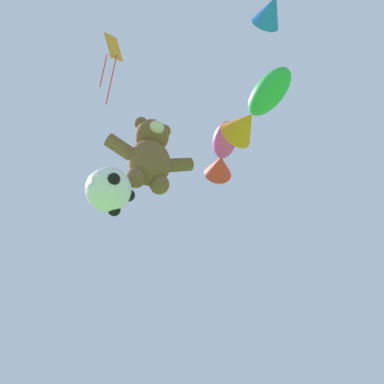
# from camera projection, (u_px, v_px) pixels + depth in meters

# --- Properties ---
(teddy_bear_kite) EXTENTS (2.32, 1.02, 2.35)m
(teddy_bear_kite) POSITION_uv_depth(u_px,v_px,m) (150.00, 154.00, 10.64)
(teddy_bear_kite) COLOR brown
(soccer_ball_kite) EXTENTS (1.11, 1.10, 1.02)m
(soccer_ball_kite) POSITION_uv_depth(u_px,v_px,m) (109.00, 190.00, 9.36)
(soccer_ball_kite) COLOR white
(fish_kite_magenta) EXTENTS (1.40, 2.28, 0.88)m
(fish_kite_magenta) POSITION_uv_depth(u_px,v_px,m) (222.00, 153.00, 13.04)
(fish_kite_magenta) COLOR #E53F9E
(fish_kite_emerald) EXTENTS (0.97, 2.35, 0.92)m
(fish_kite_emerald) POSITION_uv_depth(u_px,v_px,m) (256.00, 109.00, 10.77)
(fish_kite_emerald) COLOR green
(diamond_kite) EXTENTS (0.65, 0.61, 2.56)m
(diamond_kite) POSITION_uv_depth(u_px,v_px,m) (112.00, 55.00, 10.33)
(diamond_kite) COLOR orange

